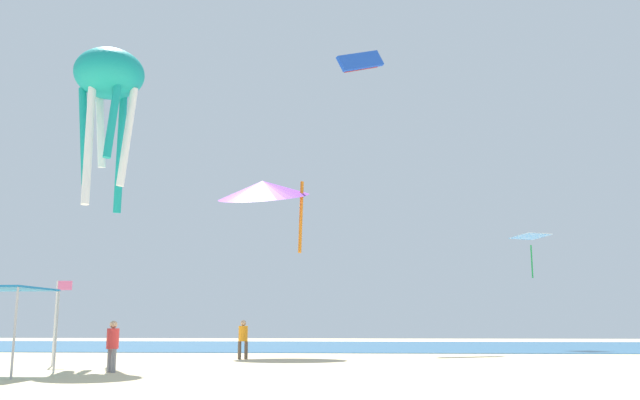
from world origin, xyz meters
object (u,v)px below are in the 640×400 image
person_near_tent (243,336)px  banner_flag (57,314)px  kite_diamond_white (531,238)px  kite_octopus_teal (109,82)px  kite_delta_purple (263,189)px  person_leftmost (113,342)px  kite_parafoil_blue (361,61)px

person_near_tent → banner_flag: (-6.08, -5.57, 0.93)m
kite_diamond_white → kite_octopus_teal: size_ratio=0.39×
kite_diamond_white → kite_delta_purple: bearing=-175.5°
kite_octopus_teal → kite_delta_purple: 9.87m
person_leftmost → kite_diamond_white: kite_diamond_white is taller
banner_flag → kite_diamond_white: size_ratio=1.13×
person_near_tent → kite_diamond_white: (16.19, 13.84, 6.01)m
person_near_tent → kite_octopus_teal: (-5.56, -3.24, 10.96)m
kite_octopus_teal → kite_diamond_white: bearing=91.5°
person_leftmost → kite_diamond_white: (18.90, 22.53, 6.05)m
kite_diamond_white → kite_octopus_teal: bearing=-168.9°
person_near_tent → person_leftmost: (-2.70, -8.69, -0.04)m
person_near_tent → kite_octopus_teal: size_ratio=0.24×
kite_diamond_white → kite_parafoil_blue: bearing=143.6°
person_near_tent → kite_delta_purple: 8.54m
person_near_tent → person_leftmost: person_near_tent is taller
person_leftmost → banner_flag: banner_flag is taller
kite_delta_purple → banner_flag: bearing=66.1°
person_near_tent → kite_diamond_white: bearing=12.0°
person_leftmost → banner_flag: size_ratio=0.52×
kite_delta_purple → kite_diamond_white: bearing=-139.1°
person_leftmost → kite_parafoil_blue: kite_parafoil_blue is taller
person_near_tent → person_leftmost: bearing=-135.9°
kite_parafoil_blue → kite_diamond_white: kite_parafoil_blue is taller
kite_octopus_teal → kite_parafoil_blue: bearing=113.5°
person_near_tent → kite_parafoil_blue: 25.32m
kite_diamond_white → kite_octopus_teal: kite_octopus_teal is taller
person_near_tent → kite_parafoil_blue: kite_parafoil_blue is taller
banner_flag → kite_octopus_teal: kite_octopus_teal is taller
kite_parafoil_blue → kite_octopus_teal: 23.29m
person_near_tent → kite_diamond_white: size_ratio=0.62×
person_leftmost → kite_delta_purple: kite_delta_purple is taller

